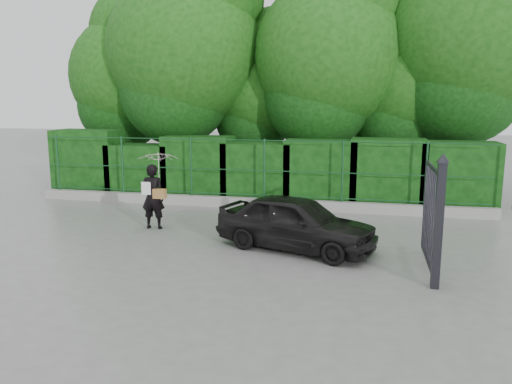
# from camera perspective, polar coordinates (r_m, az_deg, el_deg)

# --- Properties ---
(ground) EXTENTS (80.00, 80.00, 0.00)m
(ground) POSITION_cam_1_polar(r_m,az_deg,el_deg) (10.96, -5.90, -6.71)
(ground) COLOR gray
(kerb) EXTENTS (14.00, 0.25, 0.30)m
(kerb) POSITION_cam_1_polar(r_m,az_deg,el_deg) (15.12, -0.55, -1.25)
(kerb) COLOR #9E9E99
(kerb) RESTS_ON ground
(fence) EXTENTS (14.13, 0.06, 1.80)m
(fence) POSITION_cam_1_polar(r_m,az_deg,el_deg) (14.89, 0.27, 2.67)
(fence) COLOR #144420
(fence) RESTS_ON kerb
(hedge) EXTENTS (14.20, 1.20, 2.22)m
(hedge) POSITION_cam_1_polar(r_m,az_deg,el_deg) (15.93, 0.26, 2.49)
(hedge) COLOR black
(hedge) RESTS_ON ground
(trees) EXTENTS (17.10, 6.15, 8.08)m
(trees) POSITION_cam_1_polar(r_m,az_deg,el_deg) (17.85, 5.55, 14.92)
(trees) COLOR black
(trees) RESTS_ON ground
(gate) EXTENTS (0.22, 2.33, 2.36)m
(gate) POSITION_cam_1_polar(r_m,az_deg,el_deg) (9.50, 19.79, -2.55)
(gate) COLOR black
(gate) RESTS_ON ground
(woman) EXTENTS (1.00, 1.02, 1.96)m
(woman) POSITION_cam_1_polar(r_m,az_deg,el_deg) (12.75, -11.28, 1.57)
(woman) COLOR black
(woman) RESTS_ON ground
(car) EXTENTS (3.79, 2.46, 1.20)m
(car) POSITION_cam_1_polar(r_m,az_deg,el_deg) (10.91, 4.58, -3.48)
(car) COLOR black
(car) RESTS_ON ground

